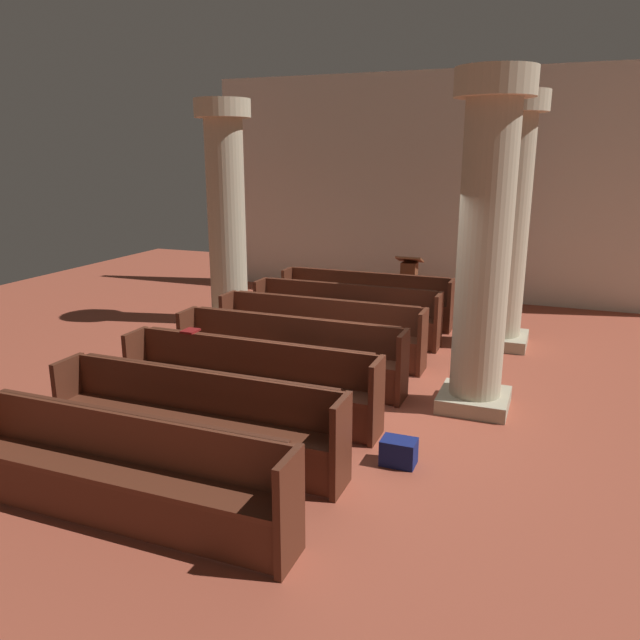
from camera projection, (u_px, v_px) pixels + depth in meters
The scene contains 15 objects.
ground_plane at pixel (345, 399), 7.65m from camera, with size 19.20×19.20×0.00m, color #9E4733.
back_wall at pixel (445, 188), 12.53m from camera, with size 10.00×0.16×4.50m, color silver.
pew_row_0 at pixel (366, 297), 11.01m from camera, with size 3.07×0.46×0.88m.
pew_row_1 at pixel (345, 311), 10.01m from camera, with size 3.07×0.46×0.88m.
pew_row_2 at pixel (320, 328), 9.01m from camera, with size 3.07×0.47×0.88m.
pew_row_3 at pixel (289, 350), 8.01m from camera, with size 3.07×0.46×0.88m.
pew_row_4 at pixel (249, 379), 7.01m from camera, with size 3.07×0.46×0.88m.
pew_row_5 at pixel (195, 416), 6.01m from camera, with size 3.07×0.47×0.88m.
pew_row_6 at pixel (120, 469), 5.01m from camera, with size 3.07×0.46×0.88m.
pillar_aisle_side at pixel (507, 219), 9.33m from camera, with size 0.94×0.94×3.80m.
pillar_far_side at pixel (226, 211), 10.71m from camera, with size 0.94×0.94×3.80m.
pillar_aisle_rear at pixel (485, 242), 6.90m from camera, with size 0.86×0.86×3.80m.
lectern at pixel (409, 288), 11.75m from camera, with size 0.48×0.45×1.08m.
hymn_book at pixel (190, 331), 7.38m from camera, with size 0.17×0.20×0.03m, color maroon.
kneeler_box_navy at pixel (399, 452), 6.03m from camera, with size 0.34×0.24×0.26m, color navy.
Camera 1 is at (2.31, -6.76, 2.94)m, focal length 34.86 mm.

